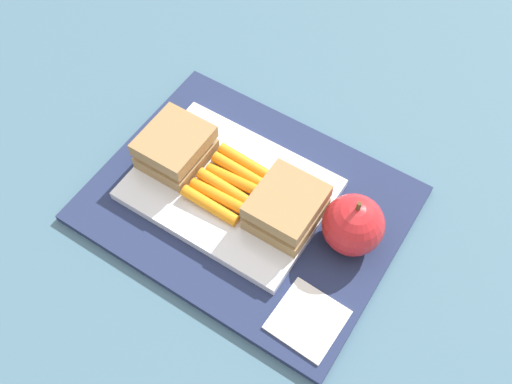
{
  "coord_description": "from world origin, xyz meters",
  "views": [
    {
      "loc": [
        0.2,
        -0.3,
        0.6
      ],
      "look_at": [
        0.01,
        0.0,
        0.04
      ],
      "focal_mm": 40.5,
      "sensor_mm": 36.0,
      "label": 1
    }
  ],
  "objects": [
    {
      "name": "carrot_sticks_bundle",
      "position": [
        -0.02,
        -0.0,
        0.03
      ],
      "size": [
        0.08,
        0.09,
        0.02
      ],
      "color": "orange",
      "rests_on": "food_tray"
    },
    {
      "name": "paper_napkin",
      "position": [
        0.14,
        -0.09,
        0.01
      ],
      "size": [
        0.07,
        0.07,
        0.0
      ],
      "primitive_type": "cube",
      "rotation": [
        0.0,
        0.0,
        -0.04
      ],
      "color": "white",
      "rests_on": "lunchbag_mat"
    },
    {
      "name": "sandwich_half_right",
      "position": [
        0.05,
        0.0,
        0.04
      ],
      "size": [
        0.07,
        0.08,
        0.04
      ],
      "color": "#9E7A4C",
      "rests_on": "food_tray"
    },
    {
      "name": "lunchbag_mat",
      "position": [
        0.0,
        0.0,
        0.01
      ],
      "size": [
        0.36,
        0.28,
        0.01
      ],
      "primitive_type": "cube",
      "color": "navy",
      "rests_on": "ground_plane"
    },
    {
      "name": "ground_plane",
      "position": [
        0.0,
        0.0,
        0.0
      ],
      "size": [
        2.4,
        2.4,
        0.0
      ],
      "primitive_type": "plane",
      "color": "#42667A"
    },
    {
      "name": "apple",
      "position": [
        0.13,
        0.02,
        0.05
      ],
      "size": [
        0.07,
        0.07,
        0.08
      ],
      "color": "red",
      "rests_on": "lunchbag_mat"
    },
    {
      "name": "food_tray",
      "position": [
        -0.03,
        0.0,
        0.02
      ],
      "size": [
        0.23,
        0.17,
        0.01
      ],
      "primitive_type": "cube",
      "color": "white",
      "rests_on": "lunchbag_mat"
    },
    {
      "name": "sandwich_half_left",
      "position": [
        -0.1,
        0.0,
        0.04
      ],
      "size": [
        0.07,
        0.08,
        0.04
      ],
      "color": "#9E7A4C",
      "rests_on": "food_tray"
    }
  ]
}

